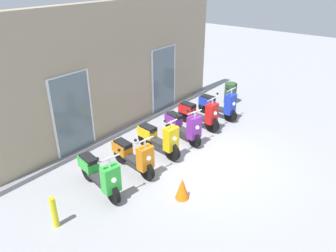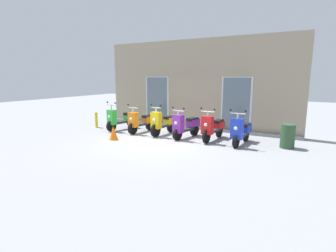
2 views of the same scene
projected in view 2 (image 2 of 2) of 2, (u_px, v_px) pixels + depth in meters
The scene contains 11 objects.
ground_plane at pixel (158, 142), 9.35m from camera, with size 40.00×40.00×0.00m, color #939399.
storefront_facade at pixel (195, 86), 11.69m from camera, with size 8.95×0.50×3.89m.
scooter_green at pixel (121, 119), 11.54m from camera, with size 0.67×1.60×1.26m.
scooter_orange at pixel (141, 121), 11.01m from camera, with size 0.60×1.54×1.21m.
scooter_yellow at pixel (163, 123), 10.53m from camera, with size 0.52×1.59×1.27m.
scooter_purple at pixel (186, 125), 9.95m from camera, with size 0.68×1.48×1.22m.
scooter_red at pixel (213, 127), 9.57m from camera, with size 0.57×1.64×1.25m.
scooter_blue at pixel (241, 131), 8.98m from camera, with size 0.57×1.53×1.26m.
trash_bin at pixel (288, 136), 8.58m from camera, with size 0.45×0.45×0.79m, color #2D4C2D.
traffic_cone at pixel (113, 133), 9.73m from camera, with size 0.32×0.32×0.52m, color orange.
curb_bollard at pixel (96, 120), 12.06m from camera, with size 0.12×0.12×0.70m, color yellow.
Camera 2 is at (4.80, -7.72, 2.30)m, focal length 28.20 mm.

